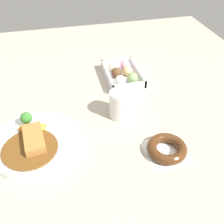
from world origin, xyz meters
TOP-DOWN VIEW (x-y plane):
  - ground_plane at (0.00, 0.00)m, footprint 1.60×1.60m
  - curry_plate at (0.11, -0.17)m, footprint 0.27×0.27m
  - donut_box at (-0.19, 0.18)m, footprint 0.21×0.13m
  - chocolate_ring_donut at (0.23, 0.20)m, footprint 0.13×0.13m
  - coffee_mug at (0.04, 0.11)m, footprint 0.07×0.07m

SIDE VIEW (x-z plane):
  - ground_plane at x=0.00m, z-range 0.00..0.00m
  - curry_plate at x=0.11m, z-range -0.02..0.05m
  - chocolate_ring_donut at x=0.23m, z-range 0.00..0.03m
  - donut_box at x=-0.19m, z-range 0.00..0.05m
  - coffee_mug at x=0.04m, z-range 0.00..0.09m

